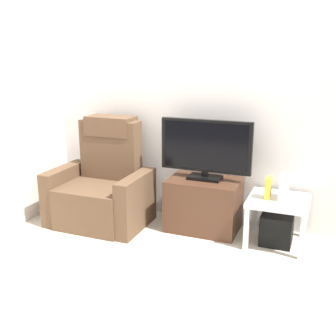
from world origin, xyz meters
name	(u,v)px	position (x,y,z in m)	size (l,w,h in m)	color
ground_plane	(181,269)	(0.00, 0.00, 0.00)	(6.40, 6.40, 0.00)	beige
wall_back	(221,97)	(0.00, 1.13, 1.30)	(6.40, 0.06, 2.60)	silver
tv_stand	(204,204)	(-0.06, 0.83, 0.26)	(0.70, 0.47, 0.52)	#4C2D1E
television	(206,148)	(-0.06, 0.85, 0.83)	(0.90, 0.20, 0.59)	black
recliner_armchair	(103,187)	(-1.10, 0.66, 0.37)	(0.98, 0.78, 1.08)	brown
side_table	(278,206)	(0.67, 0.78, 0.37)	(0.54, 0.54, 0.44)	white
subwoofer_box	(277,229)	(0.67, 0.78, 0.14)	(0.29, 0.29, 0.29)	black
book_upright	(268,188)	(0.57, 0.76, 0.54)	(0.05, 0.13, 0.20)	gold
game_console	(284,187)	(0.70, 0.79, 0.55)	(0.07, 0.20, 0.23)	white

